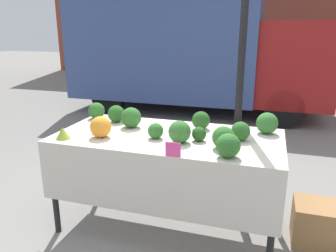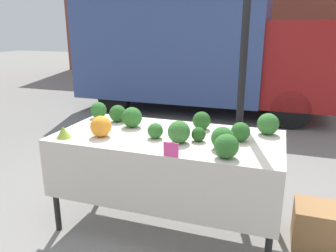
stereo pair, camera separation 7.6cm
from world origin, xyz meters
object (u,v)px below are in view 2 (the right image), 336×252
parked_truck (197,49)px  produce_crate (325,227)px  price_sign (171,150)px  orange_cauliflower (101,126)px

parked_truck → produce_crate: (2.18, -4.35, -1.13)m
price_sign → parked_truck: bearing=102.1°
price_sign → produce_crate: 1.45m
orange_cauliflower → produce_crate: bearing=10.0°
parked_truck → orange_cauliflower: size_ratio=29.30×
orange_cauliflower → produce_crate: (1.82, 0.32, -0.76)m
produce_crate → orange_cauliflower: bearing=-170.0°
parked_truck → price_sign: 5.04m
price_sign → produce_crate: (1.13, 0.56, -0.73)m
orange_cauliflower → produce_crate: 2.00m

